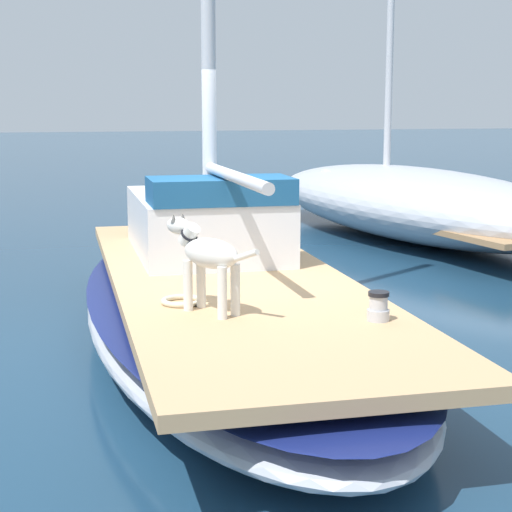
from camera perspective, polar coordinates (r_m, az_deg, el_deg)
name	(u,v)px	position (r m, az deg, el deg)	size (l,w,h in m)	color
ground_plane	(229,346)	(7.72, -1.86, -6.10)	(120.00, 120.00, 0.00)	navy
sailboat_main	(228,310)	(7.63, -1.88, -3.69)	(2.66, 7.29, 0.66)	#B2B7C1
cabin_house	(207,220)	(8.58, -3.37, 2.42)	(1.44, 2.25, 0.84)	silver
dog_white	(207,256)	(6.15, -3.36, 0.01)	(0.57, 0.84, 0.70)	silver
deck_winch	(378,307)	(6.03, 8.29, -3.45)	(0.16, 0.16, 0.21)	#B7B7BC
coiled_rope	(182,301)	(6.50, -5.03, -3.05)	(0.32, 0.32, 0.04)	beige
moored_boat_starboard_side	(412,202)	(14.06, 10.55, 3.65)	(3.97, 8.22, 6.36)	#B2B7C1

